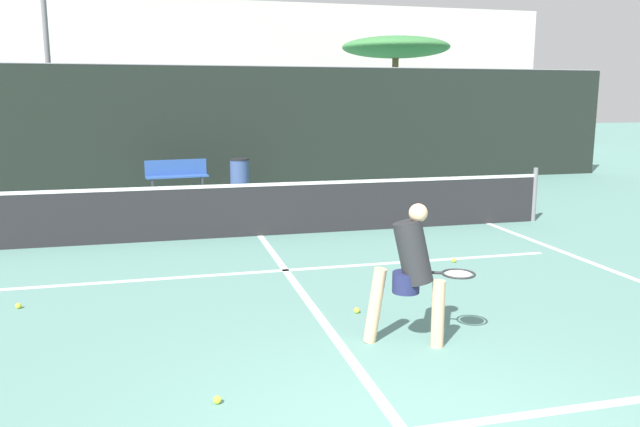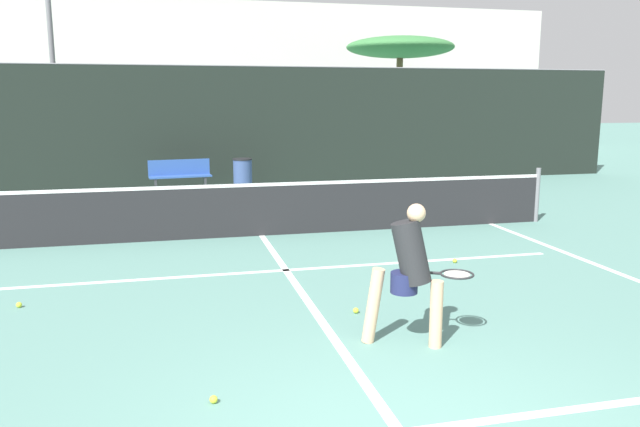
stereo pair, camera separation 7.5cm
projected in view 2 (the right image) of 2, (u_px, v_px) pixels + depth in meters
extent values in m
cube|color=white|center=(286.00, 270.00, 8.90)|extent=(8.25, 0.10, 0.01)
cube|color=white|center=(302.00, 293.00, 7.86)|extent=(0.10, 6.87, 0.01)
cube|color=white|center=(610.00, 270.00, 8.91)|extent=(0.10, 7.87, 0.01)
cylinder|color=slate|center=(537.00, 195.00, 12.32)|extent=(0.09, 0.09, 1.07)
cube|color=#232326|center=(261.00, 210.00, 11.05)|extent=(11.00, 0.02, 0.95)
cube|color=white|center=(261.00, 185.00, 10.97)|extent=(11.00, 0.03, 0.06)
cube|color=black|center=(225.00, 127.00, 17.25)|extent=(24.00, 0.06, 3.27)
cylinder|color=slate|center=(223.00, 66.00, 16.94)|extent=(24.00, 0.04, 0.04)
cylinder|color=#DBAD84|center=(436.00, 314.00, 6.10)|extent=(0.13, 0.13, 0.67)
cylinder|color=#DBAD84|center=(373.00, 306.00, 6.21)|extent=(0.26, 0.21, 0.78)
cylinder|color=#1E234C|center=(404.00, 282.00, 6.11)|extent=(0.27, 0.27, 0.20)
cylinder|color=#262628|center=(411.00, 252.00, 6.04)|extent=(0.41, 0.34, 0.68)
sphere|color=#DBAD84|center=(416.00, 213.00, 5.96)|extent=(0.18, 0.18, 0.18)
cylinder|color=#262628|center=(425.00, 273.00, 6.27)|extent=(0.28, 0.15, 0.03)
torus|color=#262628|center=(457.00, 274.00, 6.21)|extent=(0.45, 0.45, 0.02)
cylinder|color=beige|center=(457.00, 274.00, 6.21)|extent=(0.35, 0.35, 0.01)
sphere|color=#D1E033|center=(455.00, 261.00, 9.29)|extent=(0.07, 0.07, 0.07)
sphere|color=#D1E033|center=(214.00, 399.00, 5.02)|extent=(0.07, 0.07, 0.07)
sphere|color=#D1E033|center=(19.00, 305.00, 7.31)|extent=(0.07, 0.07, 0.07)
sphere|color=#D1E033|center=(356.00, 310.00, 7.12)|extent=(0.07, 0.07, 0.07)
cube|color=#2D519E|center=(181.00, 176.00, 16.00)|extent=(1.60, 0.54, 0.04)
cube|color=#2D519E|center=(179.00, 168.00, 16.12)|extent=(1.56, 0.22, 0.42)
cube|color=#333338|center=(156.00, 186.00, 15.82)|extent=(0.06, 0.32, 0.44)
cube|color=#333338|center=(205.00, 184.00, 16.25)|extent=(0.06, 0.32, 0.44)
cylinder|color=#384C7F|center=(243.00, 175.00, 16.44)|extent=(0.49, 0.49, 0.82)
cylinder|color=black|center=(242.00, 159.00, 16.36)|extent=(0.52, 0.52, 0.04)
cube|color=silver|center=(89.00, 167.00, 18.65)|extent=(1.76, 4.02, 0.80)
cube|color=#1E2328|center=(86.00, 145.00, 18.34)|extent=(1.48, 2.41, 0.53)
cylinder|color=black|center=(120.00, 165.00, 20.08)|extent=(0.18, 0.60, 0.60)
cylinder|color=black|center=(113.00, 174.00, 17.62)|extent=(0.18, 0.60, 0.60)
cylinder|color=slate|center=(50.00, 24.00, 18.66)|extent=(0.16, 0.16, 9.20)
cylinder|color=brown|center=(399.00, 105.00, 27.32)|extent=(0.28, 0.28, 4.23)
ellipsoid|color=#38753D|center=(400.00, 47.00, 26.87)|extent=(4.65, 4.65, 0.90)
cube|color=beige|center=(197.00, 76.00, 30.53)|extent=(36.00, 2.40, 6.96)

